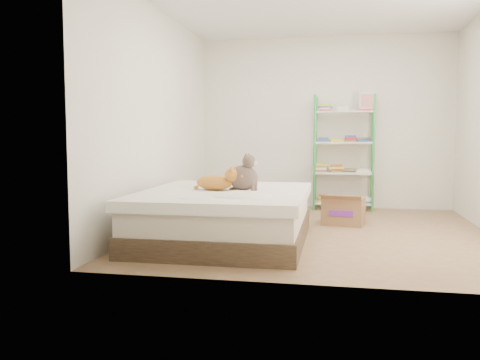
% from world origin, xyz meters
% --- Properties ---
extents(room, '(3.81, 4.21, 2.61)m').
position_xyz_m(room, '(0.00, 0.00, 1.30)').
color(room, '#A0775C').
rests_on(room, ground).
extents(bed, '(1.69, 2.11, 0.53)m').
position_xyz_m(bed, '(-0.93, -0.70, 0.27)').
color(bed, brown).
rests_on(bed, ground).
extents(orange_cat, '(0.54, 0.38, 0.19)m').
position_xyz_m(orange_cat, '(-1.04, -0.68, 0.63)').
color(orange_cat, orange).
rests_on(orange_cat, bed).
extents(grey_cat, '(0.38, 0.33, 0.38)m').
position_xyz_m(grey_cat, '(-0.74, -0.65, 0.72)').
color(grey_cat, brown).
rests_on(grey_cat, bed).
extents(shelf_unit, '(0.88, 0.36, 1.74)m').
position_xyz_m(shelf_unit, '(0.31, 1.88, 0.83)').
color(shelf_unit, green).
rests_on(shelf_unit, ground).
extents(cardboard_box, '(0.55, 0.54, 0.40)m').
position_xyz_m(cardboard_box, '(0.30, 0.58, 0.17)').
color(cardboard_box, olive).
rests_on(cardboard_box, ground).
extents(white_bin, '(0.39, 0.36, 0.40)m').
position_xyz_m(white_bin, '(-0.81, 1.68, 0.20)').
color(white_bin, silver).
rests_on(white_bin, ground).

